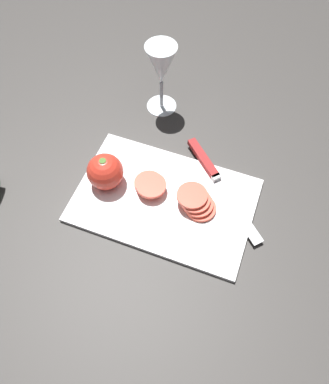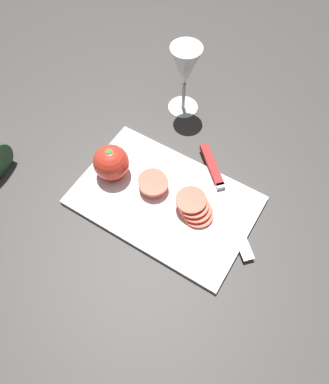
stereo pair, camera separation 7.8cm
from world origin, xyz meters
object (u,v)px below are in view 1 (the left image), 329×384
Objects in this scene: knife at (210,169)px; whole_tomato at (105,172)px; tomato_slice_stack_near at (197,202)px; wine_glass at (161,68)px; tomato_slice_stack_far at (150,184)px.

whole_tomato is at bearing -109.28° from knife.
knife is at bearing -91.02° from tomato_slice_stack_near.
knife is (-0.18, 0.16, -0.11)m from wine_glass.
knife is 0.10m from tomato_slice_stack_near.
knife is (-0.20, -0.11, -0.03)m from whole_tomato.
knife is at bearing -141.24° from tomato_slice_stack_far.
wine_glass is 2.05× the size of tomato_slice_stack_near.
wine_glass reaches higher than tomato_slice_stack_near.
tomato_slice_stack_near is at bearing -47.95° from knife.
tomato_slice_stack_near is (-0.17, 0.25, -0.10)m from wine_glass.
tomato_slice_stack_near reaches higher than tomato_slice_stack_far.
tomato_slice_stack_far is at bearing -98.17° from knife.
tomato_slice_stack_near is (-0.20, -0.01, -0.02)m from whole_tomato.
wine_glass is 0.27m from tomato_slice_stack_far.
tomato_slice_stack_far is (0.11, -0.01, -0.00)m from tomato_slice_stack_near.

